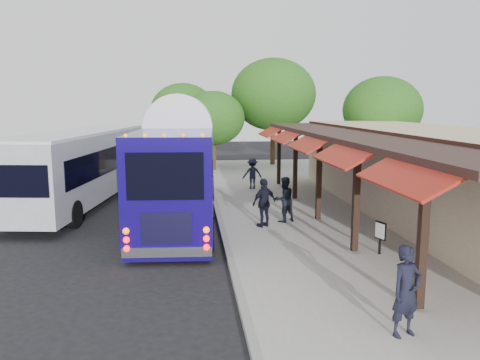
{
  "coord_description": "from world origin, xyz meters",
  "views": [
    {
      "loc": [
        -1.09,
        -13.06,
        4.57
      ],
      "look_at": [
        0.76,
        3.93,
        1.8
      ],
      "focal_mm": 35.0,
      "sensor_mm": 36.0,
      "label": 1
    }
  ],
  "objects_px": {
    "ped_b": "(284,199)",
    "ped_c": "(264,203)",
    "city_bus": "(82,164)",
    "ped_a": "(406,291)",
    "ped_d": "(252,173)",
    "coach_bus": "(181,165)",
    "sign_board": "(380,232)"
  },
  "relations": [
    {
      "from": "ped_b",
      "to": "ped_c",
      "type": "distance_m",
      "value": 1.06
    },
    {
      "from": "city_bus",
      "to": "ped_a",
      "type": "xyz_separation_m",
      "value": [
        9.03,
        -13.99,
        -0.82
      ]
    },
    {
      "from": "ped_c",
      "to": "ped_d",
      "type": "relative_size",
      "value": 1.1
    },
    {
      "from": "coach_bus",
      "to": "ped_a",
      "type": "height_order",
      "value": "coach_bus"
    },
    {
      "from": "coach_bus",
      "to": "sign_board",
      "type": "height_order",
      "value": "coach_bus"
    },
    {
      "from": "ped_b",
      "to": "ped_d",
      "type": "height_order",
      "value": "ped_b"
    },
    {
      "from": "ped_c",
      "to": "city_bus",
      "type": "bearing_deg",
      "value": -67.17
    },
    {
      "from": "city_bus",
      "to": "ped_c",
      "type": "distance_m",
      "value": 9.51
    },
    {
      "from": "city_bus",
      "to": "ped_b",
      "type": "relative_size",
      "value": 7.42
    },
    {
      "from": "coach_bus",
      "to": "ped_c",
      "type": "xyz_separation_m",
      "value": [
        3.03,
        -2.56,
        -1.08
      ]
    },
    {
      "from": "ped_a",
      "to": "sign_board",
      "type": "height_order",
      "value": "ped_a"
    },
    {
      "from": "ped_b",
      "to": "ped_c",
      "type": "relative_size",
      "value": 0.97
    },
    {
      "from": "ped_a",
      "to": "ped_d",
      "type": "height_order",
      "value": "ped_a"
    },
    {
      "from": "sign_board",
      "to": "coach_bus",
      "type": "bearing_deg",
      "value": 114.66
    },
    {
      "from": "ped_d",
      "to": "ped_a",
      "type": "bearing_deg",
      "value": 86.78
    },
    {
      "from": "city_bus",
      "to": "ped_a",
      "type": "bearing_deg",
      "value": -49.36
    },
    {
      "from": "coach_bus",
      "to": "ped_d",
      "type": "distance_m",
      "value": 6.49
    },
    {
      "from": "ped_a",
      "to": "sign_board",
      "type": "xyz_separation_m",
      "value": [
        1.52,
        4.83,
        -0.22
      ]
    },
    {
      "from": "coach_bus",
      "to": "ped_a",
      "type": "xyz_separation_m",
      "value": [
        4.43,
        -10.93,
        -1.07
      ]
    },
    {
      "from": "ped_a",
      "to": "ped_c",
      "type": "distance_m",
      "value": 8.49
    },
    {
      "from": "city_bus",
      "to": "ped_b",
      "type": "bearing_deg",
      "value": -22.68
    },
    {
      "from": "coach_bus",
      "to": "sign_board",
      "type": "relative_size",
      "value": 12.55
    },
    {
      "from": "coach_bus",
      "to": "ped_b",
      "type": "xyz_separation_m",
      "value": [
        3.89,
        -1.94,
        -1.11
      ]
    },
    {
      "from": "coach_bus",
      "to": "ped_c",
      "type": "distance_m",
      "value": 4.11
    },
    {
      "from": "coach_bus",
      "to": "city_bus",
      "type": "xyz_separation_m",
      "value": [
        -4.6,
        3.05,
        -0.26
      ]
    },
    {
      "from": "ped_d",
      "to": "sign_board",
      "type": "height_order",
      "value": "ped_d"
    },
    {
      "from": "sign_board",
      "to": "city_bus",
      "type": "bearing_deg",
      "value": 119.43
    },
    {
      "from": "coach_bus",
      "to": "ped_d",
      "type": "bearing_deg",
      "value": 58.11
    },
    {
      "from": "coach_bus",
      "to": "sign_board",
      "type": "bearing_deg",
      "value": -42.73
    },
    {
      "from": "coach_bus",
      "to": "ped_c",
      "type": "relative_size",
      "value": 6.98
    },
    {
      "from": "ped_a",
      "to": "sign_board",
      "type": "bearing_deg",
      "value": 54.07
    },
    {
      "from": "ped_b",
      "to": "ped_a",
      "type": "bearing_deg",
      "value": 69.58
    }
  ]
}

